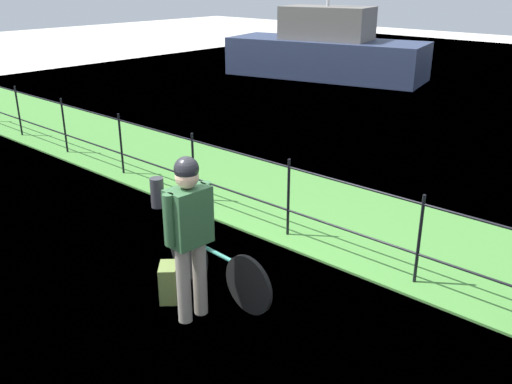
# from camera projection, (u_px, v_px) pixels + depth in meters

# --- Properties ---
(ground_plane) EXTENTS (60.00, 60.00, 0.00)m
(ground_plane) POSITION_uv_depth(u_px,v_px,m) (172.00, 297.00, 5.91)
(ground_plane) COLOR beige
(grass_strip) EXTENTS (27.00, 2.40, 0.03)m
(grass_strip) POSITION_uv_depth(u_px,v_px,m) (328.00, 214.00, 7.90)
(grass_strip) COLOR #478438
(grass_strip) RESTS_ON ground
(iron_fence) EXTENTS (18.04, 0.04, 1.06)m
(iron_fence) POSITION_uv_depth(u_px,v_px,m) (288.00, 192.00, 7.05)
(iron_fence) COLOR black
(iron_fence) RESTS_ON ground
(bicycle_main) EXTENTS (1.59, 0.19, 0.63)m
(bicycle_main) POSITION_uv_depth(u_px,v_px,m) (216.00, 266.00, 5.86)
(bicycle_main) COLOR black
(bicycle_main) RESTS_ON ground
(wooden_crate) EXTENTS (0.39, 0.27, 0.24)m
(wooden_crate) POSITION_uv_depth(u_px,v_px,m) (194.00, 220.00, 5.94)
(wooden_crate) COLOR #A87F51
(wooden_crate) RESTS_ON bicycle_main
(terrier_dog) EXTENTS (0.32, 0.16, 0.18)m
(terrier_dog) POSITION_uv_depth(u_px,v_px,m) (194.00, 204.00, 5.85)
(terrier_dog) COLOR tan
(terrier_dog) RESTS_ON wooden_crate
(cyclist_person) EXTENTS (0.28, 0.54, 1.68)m
(cyclist_person) POSITION_uv_depth(u_px,v_px,m) (189.00, 226.00, 5.21)
(cyclist_person) COLOR gray
(cyclist_person) RESTS_ON ground
(backpack_on_paving) EXTENTS (0.32, 0.33, 0.40)m
(backpack_on_paving) POSITION_uv_depth(u_px,v_px,m) (169.00, 282.00, 5.80)
(backpack_on_paving) COLOR olive
(backpack_on_paving) RESTS_ON ground
(mooring_bollard) EXTENTS (0.20, 0.20, 0.45)m
(mooring_bollard) POSITION_uv_depth(u_px,v_px,m) (157.00, 193.00, 8.12)
(mooring_bollard) COLOR #38383D
(mooring_bollard) RESTS_ON ground
(moored_boat_mid) EXTENTS (6.74, 3.56, 3.84)m
(moored_boat_mid) POSITION_uv_depth(u_px,v_px,m) (326.00, 51.00, 18.18)
(moored_boat_mid) COLOR #2D3856
(moored_boat_mid) RESTS_ON ground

